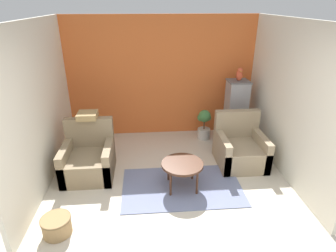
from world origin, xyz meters
The scene contains 13 objects.
ground_plane centered at (0.00, 0.00, 0.00)m, with size 20.00×20.00×0.00m, color beige.
wall_back_accent centered at (0.00, 3.31, 1.25)m, with size 4.01×0.06×2.51m.
wall_left centered at (-1.98, 1.64, 1.25)m, with size 0.06×3.28×2.51m.
wall_right centered at (1.98, 1.64, 1.25)m, with size 0.06×3.28×2.51m.
area_rug centered at (0.18, 1.18, 0.01)m, with size 1.89×1.15×0.01m.
coffee_table centered at (0.18, 1.18, 0.40)m, with size 0.65×0.65×0.45m.
armchair_left centered at (-1.34, 1.71, 0.28)m, with size 0.82×0.86×0.91m.
armchair_right centered at (1.33, 1.85, 0.28)m, with size 0.82×0.86×0.91m.
birdcage centered at (1.51, 2.81, 0.61)m, with size 0.53×0.53×1.29m.
parrot centered at (1.51, 2.81, 1.41)m, with size 0.13×0.23×0.27m.
potted_plant centered at (0.88, 2.89, 0.35)m, with size 0.28×0.27×0.65m.
wicker_basket centered at (-1.53, 0.34, 0.13)m, with size 0.38×0.38×0.24m.
throw_pillow centered at (-1.34, 2.02, 0.96)m, with size 0.33×0.33×0.10m.
Camera 1 is at (-0.35, -2.50, 2.74)m, focal length 30.00 mm.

